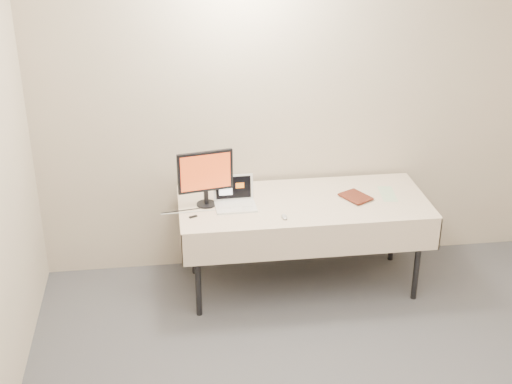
{
  "coord_description": "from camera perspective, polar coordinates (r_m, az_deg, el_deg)",
  "views": [
    {
      "loc": [
        -0.98,
        -2.65,
        3.06
      ],
      "look_at": [
        -0.37,
        1.99,
        0.86
      ],
      "focal_mm": 50.0,
      "sensor_mm": 36.0,
      "label": 1
    }
  ],
  "objects": [
    {
      "name": "alarm_clock",
      "position": [
        5.47,
        -0.93,
        0.34
      ],
      "size": [
        0.12,
        0.05,
        0.05
      ],
      "rotation": [
        0.0,
        0.0,
        0.0
      ],
      "color": "black",
      "rests_on": "table"
    },
    {
      "name": "laptop",
      "position": [
        5.24,
        -1.72,
        -0.53
      ],
      "size": [
        0.3,
        0.25,
        0.21
      ],
      "rotation": [
        0.0,
        0.0,
        0.03
      ],
      "color": "white",
      "rests_on": "table"
    },
    {
      "name": "clicker",
      "position": [
        5.07,
        2.29,
        -2.0
      ],
      "size": [
        0.05,
        0.08,
        0.02
      ],
      "primitive_type": "ellipsoid",
      "rotation": [
        0.0,
        0.0,
        0.07
      ],
      "color": "#B6B6B8",
      "rests_on": "table"
    },
    {
      "name": "back_wall",
      "position": [
        5.51,
        3.1,
        7.07
      ],
      "size": [
        4.0,
        0.1,
        2.7
      ],
      "primitive_type": "cube",
      "color": "beige",
      "rests_on": "ground"
    },
    {
      "name": "book",
      "position": [
        5.31,
        7.39,
        0.35
      ],
      "size": [
        0.16,
        0.1,
        0.22
      ],
      "primitive_type": "imported",
      "rotation": [
        0.0,
        0.0,
        0.49
      ],
      "color": "#98321B",
      "rests_on": "table"
    },
    {
      "name": "usb_dongle",
      "position": [
        5.1,
        -5.06,
        -1.98
      ],
      "size": [
        0.06,
        0.04,
        0.01
      ],
      "primitive_type": "cube",
      "rotation": [
        0.0,
        0.0,
        0.4
      ],
      "color": "black",
      "rests_on": "table"
    },
    {
      "name": "paper_form",
      "position": [
        5.52,
        10.48,
        -0.15
      ],
      "size": [
        0.14,
        0.29,
        0.0
      ],
      "primitive_type": "cube",
      "rotation": [
        0.0,
        0.0,
        -0.11
      ],
      "color": "#C2E7B8",
      "rests_on": "table"
    },
    {
      "name": "table",
      "position": [
        5.36,
        3.81,
        -1.32
      ],
      "size": [
        1.86,
        0.81,
        0.74
      ],
      "color": "black",
      "rests_on": "ground"
    },
    {
      "name": "monitor",
      "position": [
        5.17,
        -4.08,
        1.43
      ],
      "size": [
        0.41,
        0.17,
        0.42
      ],
      "rotation": [
        0.0,
        0.0,
        0.18
      ],
      "color": "black",
      "rests_on": "table"
    }
  ]
}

